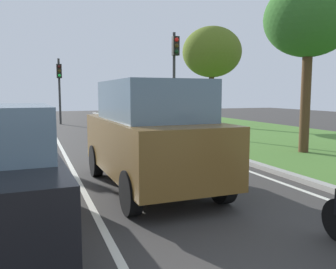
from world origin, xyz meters
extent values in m
plane|color=#383533|center=(0.00, 14.00, 0.00)|extent=(60.00, 60.00, 0.00)
cube|color=silver|center=(-0.70, 14.00, 0.00)|extent=(0.12, 32.00, 0.01)
cube|color=silver|center=(3.60, 14.00, 0.00)|extent=(0.12, 32.00, 0.01)
cube|color=#47752D|center=(8.50, 14.00, 0.03)|extent=(9.00, 48.00, 0.06)
cube|color=#9E9B93|center=(4.10, 14.00, 0.06)|extent=(0.24, 48.00, 0.12)
cube|color=brown|center=(0.69, 8.69, 0.93)|extent=(2.00, 4.54, 1.10)
cube|color=slate|center=(0.69, 8.54, 1.88)|extent=(1.76, 2.74, 0.80)
cylinder|color=black|center=(-0.22, 10.20, 0.38)|extent=(0.24, 0.76, 0.76)
cylinder|color=black|center=(1.53, 10.24, 0.38)|extent=(0.24, 0.76, 0.76)
cylinder|color=black|center=(-0.15, 7.14, 0.38)|extent=(0.24, 0.76, 0.76)
cylinder|color=black|center=(1.60, 7.18, 0.38)|extent=(0.24, 0.76, 0.76)
cylinder|color=black|center=(-1.43, 8.47, 0.32)|extent=(0.24, 0.65, 0.64)
cylinder|color=black|center=(-1.32, 5.55, 0.32)|extent=(0.24, 0.65, 0.64)
cylinder|color=#2D2D2D|center=(4.90, 17.93, 2.48)|extent=(0.14, 0.14, 4.96)
cube|color=black|center=(4.90, 17.73, 4.29)|extent=(0.32, 0.24, 0.90)
sphere|color=red|center=(4.90, 17.60, 4.57)|extent=(0.20, 0.20, 0.20)
sphere|color=#382B0C|center=(4.90, 17.60, 4.29)|extent=(0.20, 0.20, 0.20)
sphere|color=black|center=(4.90, 17.60, 4.01)|extent=(0.20, 0.20, 0.20)
cylinder|color=#2D2D2D|center=(0.03, 25.95, 2.14)|extent=(0.14, 0.14, 4.27)
cube|color=black|center=(0.03, 25.75, 3.45)|extent=(0.32, 0.24, 0.90)
sphere|color=#3F0F0F|center=(0.03, 25.62, 3.73)|extent=(0.20, 0.20, 0.20)
sphere|color=#382B0C|center=(0.03, 25.62, 3.45)|extent=(0.20, 0.20, 0.20)
sphere|color=green|center=(0.03, 25.62, 3.17)|extent=(0.20, 0.20, 0.20)
cylinder|color=#4C331E|center=(6.85, 11.00, 1.67)|extent=(0.32, 0.32, 3.34)
ellipsoid|color=#2D6023|center=(6.85, 11.00, 4.43)|extent=(2.89, 2.89, 2.46)
cylinder|color=#4C331E|center=(8.61, 21.05, 1.59)|extent=(0.32, 0.32, 3.17)
ellipsoid|color=#51661E|center=(8.61, 21.05, 4.51)|extent=(3.56, 3.56, 3.03)
camera|label=1|loc=(-1.60, 1.54, 2.02)|focal=38.03mm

